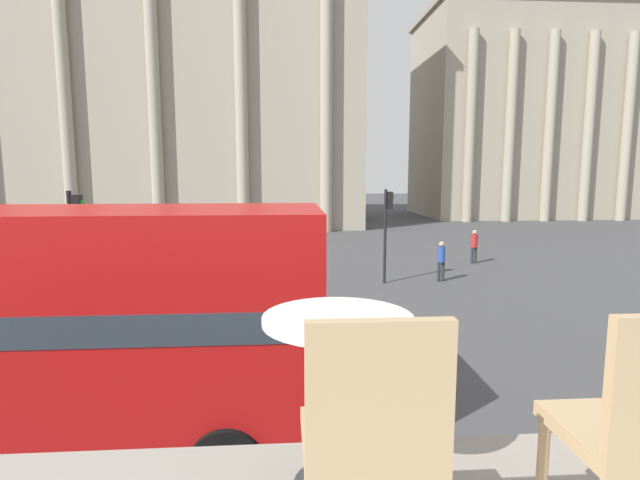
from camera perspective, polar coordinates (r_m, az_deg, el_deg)
The scene contains 9 objects.
cafe_dining_table at distance 2.05m, azimuth 2.04°, elevation -13.89°, with size 0.60×0.60×0.73m.
cafe_chair_0 at distance 1.58m, azimuth 5.91°, elevation -21.67°, with size 0.40×0.40×0.91m.
plaza_building_left at distance 46.60m, azimuth -16.26°, elevation 16.65°, with size 31.78×15.06×23.88m.
plaza_building_right at distance 57.55m, azimuth 23.29°, elevation 12.84°, with size 23.65×13.70×20.39m.
traffic_light_near at distance 13.81m, azimuth -26.17°, elevation -0.91°, with size 0.42×0.24×4.11m.
traffic_light_mid at distance 20.49m, azimuth 7.67°, elevation 2.02°, with size 0.42×0.24×3.87m.
pedestrian_blue at distance 21.47m, azimuth 13.68°, elevation -2.06°, with size 0.32×0.32×1.68m.
pedestrian_black at distance 32.36m, azimuth -4.07°, elevation 1.40°, with size 0.32×0.32×1.66m.
pedestrian_red at distance 26.07m, azimuth 17.21°, elevation -0.47°, with size 0.32×0.32×1.68m.
Camera 1 is at (0.47, -2.24, 4.59)m, focal length 28.00 mm.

